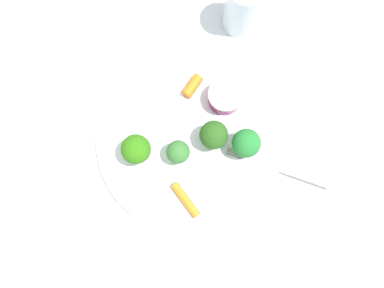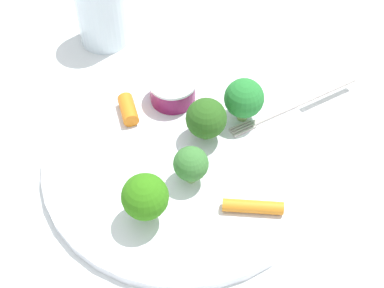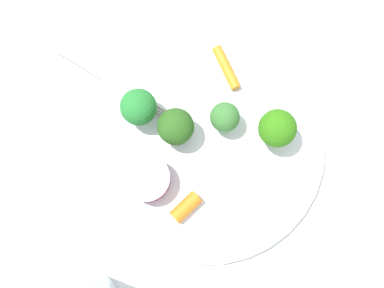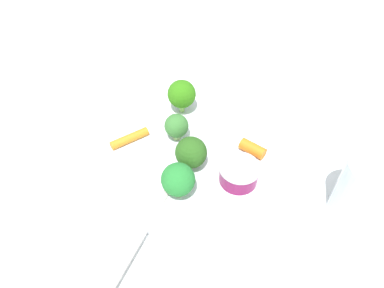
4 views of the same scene
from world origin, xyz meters
The scene contains 11 objects.
ground_plane centered at (0.00, 0.00, 0.00)m, with size 2.40×2.40×0.00m, color silver.
plate centered at (0.00, 0.00, 0.01)m, with size 0.30×0.30×0.01m, color white.
sauce_cup centered at (-0.01, 0.08, 0.03)m, with size 0.05×0.05×0.03m.
broccoli_floret_0 centered at (0.07, 0.05, 0.04)m, with size 0.04×0.04×0.05m.
broccoli_floret_1 centered at (-0.04, -0.07, 0.05)m, with size 0.04×0.04×0.06m.
broccoli_floret_2 centered at (0.03, 0.03, 0.04)m, with size 0.04×0.04×0.05m.
broccoli_floret_3 centered at (0.01, -0.03, 0.04)m, with size 0.04×0.04×0.04m.
carrot_stick_0 centered at (0.07, -0.07, 0.02)m, with size 0.01×0.01×0.06m, color orange.
carrot_stick_1 centered at (-0.06, 0.06, 0.02)m, with size 0.02×0.02×0.04m, color orange.
fork centered at (0.13, 0.07, 0.01)m, with size 0.16×0.09×0.00m.
drinking_glass centered at (-0.10, 0.21, 0.05)m, with size 0.06×0.06×0.09m, color silver.
Camera 2 is at (-0.00, -0.35, 0.46)m, focal length 50.37 mm.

